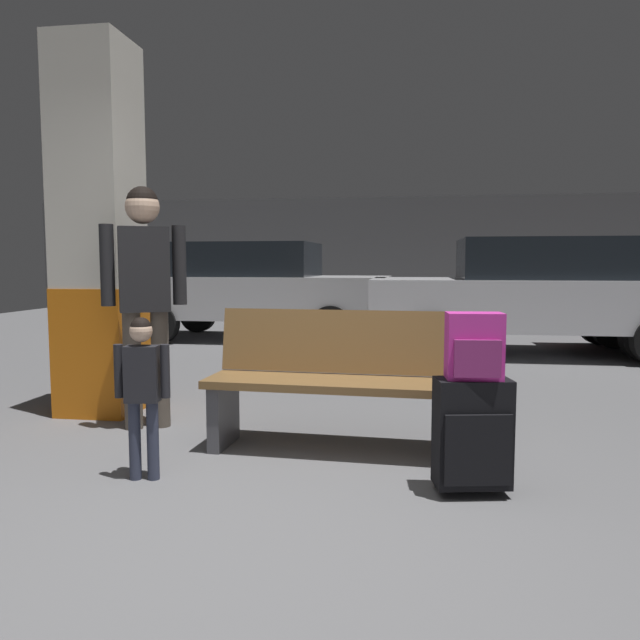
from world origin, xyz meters
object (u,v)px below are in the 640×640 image
object	(u,v)px
backpack_bright	(474,347)
child	(142,380)
structural_pillar	(99,232)
suitcase	(472,433)
bench	(334,381)
adult	(144,280)
parked_car_near	(533,293)
parked_car_far	(255,288)

from	to	relation	value
backpack_bright	child	bearing A→B (deg)	-178.55
structural_pillar	suitcase	world-z (taller)	structural_pillar
bench	suitcase	world-z (taller)	bench
adult	parked_car_near	size ratio (longest dim) A/B	0.42
suitcase	parked_car_far	bearing A→B (deg)	114.00
suitcase	adult	world-z (taller)	adult
child	adult	distance (m)	1.23
bench	adult	size ratio (longest dim) A/B	0.94
adult	parked_car_near	xyz separation A→B (m)	(3.45, 4.18, -0.27)
child	parked_car_far	world-z (taller)	parked_car_far
adult	parked_car_far	xyz separation A→B (m)	(-0.56, 5.26, -0.27)
structural_pillar	bench	distance (m)	2.32
child	adult	size ratio (longest dim) A/B	0.52
structural_pillar	parked_car_far	size ratio (longest dim) A/B	0.70
structural_pillar	parked_car_near	bearing A→B (deg)	43.26
structural_pillar	parked_car_far	world-z (taller)	structural_pillar
bench	parked_car_far	size ratio (longest dim) A/B	0.39
structural_pillar	parked_car_near	size ratio (longest dim) A/B	0.71
backpack_bright	parked_car_far	xyz separation A→B (m)	(-2.78, 6.24, 0.03)
parked_car_near	structural_pillar	bearing A→B (deg)	-136.74
structural_pillar	parked_car_far	distance (m)	4.89
backpack_bright	adult	world-z (taller)	adult
parked_car_near	parked_car_far	xyz separation A→B (m)	(-4.01, 1.08, 0.00)
suitcase	parked_car_near	size ratio (longest dim) A/B	0.15
bench	parked_car_far	bearing A→B (deg)	109.50
structural_pillar	adult	size ratio (longest dim) A/B	1.68
child	parked_car_near	distance (m)	6.02
parked_car_far	structural_pillar	bearing A→B (deg)	-89.92
backpack_bright	adult	xyz separation A→B (m)	(-2.21, 0.98, 0.30)
structural_pillar	adult	distance (m)	0.79
child	parked_car_near	size ratio (longest dim) A/B	0.22
structural_pillar	bench	size ratio (longest dim) A/B	1.79
parked_car_near	parked_car_far	world-z (taller)	same
backpack_bright	structural_pillar	bearing A→B (deg)	153.29
backpack_bright	parked_car_near	bearing A→B (deg)	76.55
child	structural_pillar	bearing A→B (deg)	124.72
parked_car_near	parked_car_far	bearing A→B (deg)	164.95
suitcase	child	bearing A→B (deg)	-178.54
child	bench	bearing A→B (deg)	36.64
parked_car_near	backpack_bright	bearing A→B (deg)	-103.45
adult	parked_car_near	world-z (taller)	adult
parked_car_near	suitcase	bearing A→B (deg)	-103.45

